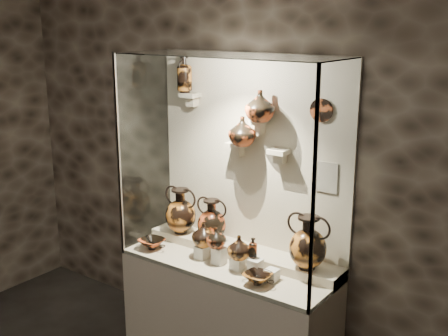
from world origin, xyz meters
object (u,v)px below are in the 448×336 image
at_px(kylix_left, 152,243).
at_px(lekythos_tall, 185,72).
at_px(amphora_mid, 212,220).
at_px(jug_b, 216,237).
at_px(jug_a, 204,234).
at_px(jug_c, 239,247).
at_px(kylix_right, 258,278).
at_px(amphora_right, 308,242).
at_px(lekythos_small, 253,247).
at_px(ovoid_vase_a, 243,131).
at_px(amphora_left, 181,211).
at_px(ovoid_vase_b, 260,106).

xyz_separation_m(kylix_left, lekythos_tall, (0.07, 0.37, 1.35)).
xyz_separation_m(amphora_mid, jug_b, (0.20, -0.21, -0.03)).
bearing_deg(jug_a, jug_c, 20.95).
relative_size(kylix_left, kylix_right, 1.04).
distance_m(amphora_right, lekythos_small, 0.40).
bearing_deg(ovoid_vase_a, jug_b, -93.62).
bearing_deg(lekythos_tall, ovoid_vase_a, 5.73).
bearing_deg(kylix_left, kylix_right, -5.65).
height_order(kylix_left, kylix_right, kylix_left).
xyz_separation_m(jug_b, kylix_right, (0.45, -0.11, -0.16)).
xyz_separation_m(amphora_mid, jug_c, (0.41, -0.21, -0.06)).
bearing_deg(jug_b, amphora_left, 135.19).
height_order(lekythos_small, kylix_right, lekythos_small).
bearing_deg(jug_b, amphora_right, -8.31).
relative_size(lekythos_small, kylix_left, 0.65).
bearing_deg(amphora_right, amphora_left, -167.16).
height_order(amphora_mid, jug_a, amphora_mid).
relative_size(jug_a, kylix_left, 0.74).
relative_size(kylix_right, ovoid_vase_b, 1.11).
bearing_deg(jug_b, lekythos_tall, 127.27).
xyz_separation_m(amphora_right, ovoid_vase_b, (-0.45, 0.05, 0.93)).
relative_size(jug_b, lekythos_tall, 0.50).
distance_m(amphora_mid, amphora_right, 0.87).
distance_m(amphora_left, ovoid_vase_b, 1.19).
relative_size(amphora_right, jug_c, 2.18).
xyz_separation_m(amphora_left, lekythos_tall, (-0.01, 0.09, 1.14)).
relative_size(kylix_left, ovoid_vase_b, 1.15).
height_order(amphora_left, jug_a, amphora_left).
distance_m(amphora_mid, jug_a, 0.20).
bearing_deg(amphora_left, amphora_right, 21.41).
relative_size(jug_c, kylix_left, 0.70).
height_order(jug_b, kylix_left, jug_b).
height_order(amphora_left, lekythos_small, amphora_left).
bearing_deg(lekythos_tall, ovoid_vase_b, 6.28).
bearing_deg(jug_c, jug_b, 168.77).
distance_m(amphora_right, jug_c, 0.51).
bearing_deg(kylix_left, jug_b, 4.18).
xyz_separation_m(lekythos_small, lekythos_tall, (-0.84, 0.26, 1.19)).
xyz_separation_m(kylix_left, kylix_right, (1.04, -0.03, -0.00)).
xyz_separation_m(amphora_mid, amphora_right, (0.87, -0.02, 0.03)).
height_order(lekythos_small, ovoid_vase_a, ovoid_vase_a).
bearing_deg(lekythos_tall, lekythos_small, -7.52).
bearing_deg(lekythos_tall, kylix_left, -90.34).
bearing_deg(kylix_left, lekythos_tall, 75.72).
relative_size(jug_b, ovoid_vase_a, 0.74).
height_order(amphora_mid, amphora_right, amphora_right).
bearing_deg(amphora_mid, lekythos_small, -8.18).
xyz_separation_m(amphora_left, lekythos_small, (0.83, -0.17, -0.06)).
relative_size(jug_b, kylix_left, 0.62).
relative_size(amphora_left, kylix_right, 1.53).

